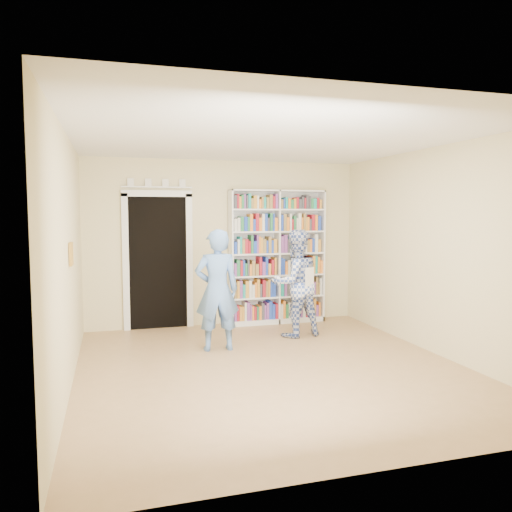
{
  "coord_description": "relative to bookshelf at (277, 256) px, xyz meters",
  "views": [
    {
      "loc": [
        -1.81,
        -5.53,
        1.84
      ],
      "look_at": [
        0.07,
        0.9,
        1.26
      ],
      "focal_mm": 35.0,
      "sensor_mm": 36.0,
      "label": 1
    }
  ],
  "objects": [
    {
      "name": "ceiling",
      "position": [
        -0.85,
        -2.34,
        1.58
      ],
      "size": [
        5.0,
        5.0,
        0.0
      ],
      "primitive_type": "plane",
      "rotation": [
        3.14,
        0.0,
        0.0
      ],
      "color": "white",
      "rests_on": "wall_back"
    },
    {
      "name": "wall_back",
      "position": [
        -0.85,
        0.16,
        0.23
      ],
      "size": [
        4.5,
        0.0,
        4.5
      ],
      "primitive_type": "plane",
      "rotation": [
        1.57,
        0.0,
        0.0
      ],
      "color": "beige",
      "rests_on": "floor"
    },
    {
      "name": "man_blue",
      "position": [
        -1.32,
        -1.39,
        -0.31
      ],
      "size": [
        0.61,
        0.41,
        1.63
      ],
      "primitive_type": "imported",
      "rotation": [
        0.0,
        0.0,
        3.1
      ],
      "color": "#5C87CC",
      "rests_on": "floor"
    },
    {
      "name": "bookshelf",
      "position": [
        0.0,
        0.0,
        0.0
      ],
      "size": [
        1.62,
        0.3,
        2.22
      ],
      "rotation": [
        0.0,
        0.0,
        0.33
      ],
      "color": "white",
      "rests_on": "floor"
    },
    {
      "name": "man_plaid",
      "position": [
        -0.03,
        -0.96,
        -0.32
      ],
      "size": [
        0.86,
        0.71,
        1.6
      ],
      "primitive_type": "imported",
      "rotation": [
        0.0,
        0.0,
        3.29
      ],
      "color": "#324B99",
      "rests_on": "floor"
    },
    {
      "name": "wall_right",
      "position": [
        1.4,
        -2.34,
        0.23
      ],
      "size": [
        0.0,
        5.0,
        5.0
      ],
      "primitive_type": "plane",
      "rotation": [
        1.57,
        0.0,
        -1.57
      ],
      "color": "beige",
      "rests_on": "floor"
    },
    {
      "name": "doorway",
      "position": [
        -1.95,
        0.13,
        0.06
      ],
      "size": [
        1.1,
        0.08,
        2.43
      ],
      "color": "black",
      "rests_on": "floor"
    },
    {
      "name": "paper_sheet",
      "position": [
        0.09,
        -1.21,
        -0.2
      ],
      "size": [
        0.17,
        0.1,
        0.27
      ],
      "primitive_type": "cube",
      "rotation": [
        0.0,
        0.0,
        0.52
      ],
      "color": "white",
      "rests_on": "man_plaid"
    },
    {
      "name": "floor",
      "position": [
        -0.85,
        -2.34,
        -1.12
      ],
      "size": [
        5.0,
        5.0,
        0.0
      ],
      "primitive_type": "plane",
      "color": "#9D764B",
      "rests_on": "ground"
    },
    {
      "name": "wall_left",
      "position": [
        -3.1,
        -2.34,
        0.23
      ],
      "size": [
        0.0,
        5.0,
        5.0
      ],
      "primitive_type": "plane",
      "rotation": [
        1.57,
        0.0,
        1.57
      ],
      "color": "beige",
      "rests_on": "floor"
    },
    {
      "name": "wall_art",
      "position": [
        -3.08,
        -2.14,
        0.28
      ],
      "size": [
        0.03,
        0.25,
        0.25
      ],
      "primitive_type": "cube",
      "color": "brown",
      "rests_on": "wall_left"
    }
  ]
}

